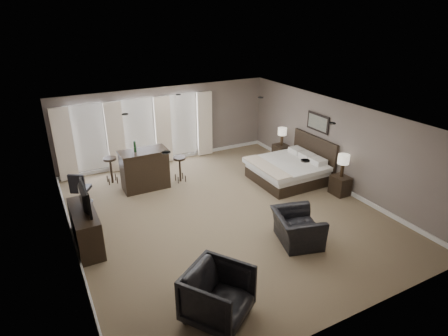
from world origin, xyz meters
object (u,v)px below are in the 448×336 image
bed (286,162)px  dresser (86,228)px  tv (82,208)px  bar_stool_right (180,169)px  nightstand_far (281,153)px  lamp_near (343,166)px  lamp_far (282,137)px  bar_stool_left (111,170)px  bar_counter (145,170)px  nightstand_near (340,185)px  armchair_far (218,293)px  armchair_near (297,223)px  desk_chair (81,188)px

bed → dresser: (-6.03, -0.69, -0.20)m
dresser → tv: 0.52m
bed → bar_stool_right: 3.27m
nightstand_far → dresser: dresser is taller
lamp_near → tv: lamp_near is taller
lamp_far → bar_stool_left: bearing=170.4°
bar_counter → nightstand_near: bearing=-31.8°
bar_stool_left → nightstand_far: bearing=-9.6°
nightstand_far → nightstand_near: bearing=-90.0°
tv → armchair_far: size_ratio=0.96×
tv → bar_stool_right: size_ratio=1.27×
bed → nightstand_far: (0.89, 1.45, -0.36)m
bed → nightstand_near: bed is taller
lamp_near → tv: size_ratio=0.65×
armchair_near → bar_counter: (-2.25, 4.36, 0.11)m
lamp_near → dresser: lamp_near is taller
nightstand_far → lamp_near: bearing=-90.0°
armchair_near → bar_counter: bar_counter is taller
dresser → bar_counter: 3.06m
nightstand_near → bar_stool_left: 6.87m
nightstand_far → desk_chair: (-6.70, -0.02, 0.19)m
lamp_near → armchair_far: bearing=-154.2°
nightstand_near → desk_chair: 7.30m
armchair_far → lamp_near: bearing=-8.6°
lamp_near → tv: 6.96m
lamp_near → bar_counter: lamp_near is taller
nightstand_near → dresser: (-6.92, 0.76, 0.18)m
lamp_near → dresser: size_ratio=0.42×
bed → desk_chair: bed is taller
dresser → armchair_far: 3.69m
dresser → tv: bearing=0.0°
lamp_near → nightstand_near: bearing=0.0°
nightstand_near → lamp_near: bearing=0.0°
nightstand_near → desk_chair: (-6.70, 2.88, 0.21)m
lamp_near → lamp_far: size_ratio=1.07×
nightstand_near → lamp_far: size_ratio=0.90×
tv → lamp_far: bearing=-72.8°
nightstand_near → armchair_near: armchair_near is taller
bar_counter → tv: bearing=-132.3°
armchair_near → armchair_far: bearing=130.2°
armchair_far → nightstand_far: bearing=11.6°
nightstand_far → lamp_far: 0.61m
dresser → bar_stool_left: dresser is taller
nightstand_far → lamp_far: lamp_far is taller
lamp_near → lamp_far: bearing=90.0°
lamp_near → bar_counter: 5.73m
nightstand_near → bar_counter: size_ratio=0.40×
lamp_far → dresser: size_ratio=0.40×
tv → desk_chair: size_ratio=1.05×
dresser → armchair_far: (1.66, -3.30, 0.07)m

